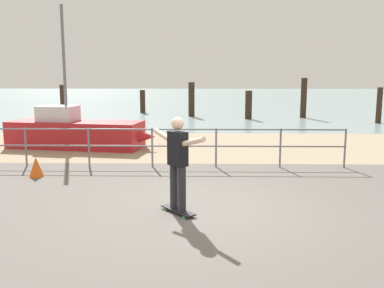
{
  "coord_description": "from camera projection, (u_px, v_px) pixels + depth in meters",
  "views": [
    {
      "loc": [
        0.0,
        -7.51,
        2.48
      ],
      "look_at": [
        -0.2,
        2.0,
        0.9
      ],
      "focal_mm": 40.17,
      "sensor_mm": 36.0,
      "label": 1
    }
  ],
  "objects": [
    {
      "name": "groyne_post_3",
      "position": [
        248.0,
        105.0,
        23.04
      ],
      "size": [
        0.37,
        0.37,
        1.54
      ],
      "primitive_type": "cylinder",
      "color": "#332319",
      "rests_on": "ground"
    },
    {
      "name": "railing_fence",
      "position": [
        120.0,
        141.0,
        11.29
      ],
      "size": [
        11.83,
        0.05,
        1.05
      ],
      "color": "slate",
      "rests_on": "ground"
    },
    {
      "name": "skateboarder",
      "position": [
        178.0,
        158.0,
        7.46
      ],
      "size": [
        0.99,
        1.17,
        1.65
      ],
      "color": "#26262B",
      "rests_on": "skateboard"
    },
    {
      "name": "sea_surface",
      "position": [
        201.0,
        98.0,
        42.33
      ],
      "size": [
        72.0,
        50.0,
        0.04
      ],
      "primitive_type": "cube",
      "color": "#849EA3",
      "rests_on": "ground"
    },
    {
      "name": "sailboat",
      "position": [
        80.0,
        133.0,
        14.23
      ],
      "size": [
        5.06,
        2.11,
        4.63
      ],
      "color": "#B21E23",
      "rests_on": "ground"
    },
    {
      "name": "groyne_post_1",
      "position": [
        143.0,
        102.0,
        26.72
      ],
      "size": [
        0.33,
        0.33,
        1.42
      ],
      "primitive_type": "cylinder",
      "color": "#332319",
      "rests_on": "ground"
    },
    {
      "name": "groyne_post_0",
      "position": [
        64.0,
        104.0,
        21.05
      ],
      "size": [
        0.32,
        0.32,
        1.9
      ],
      "primitive_type": "cylinder",
      "color": "#332319",
      "rests_on": "ground"
    },
    {
      "name": "beach_strip",
      "position": [
        201.0,
        146.0,
        14.72
      ],
      "size": [
        24.0,
        6.0,
        0.04
      ],
      "primitive_type": "cube",
      "color": "tan",
      "rests_on": "ground"
    },
    {
      "name": "groyne_post_4",
      "position": [
        304.0,
        98.0,
        23.62
      ],
      "size": [
        0.33,
        0.33,
        2.2
      ],
      "primitive_type": "cylinder",
      "color": "#332319",
      "rests_on": "ground"
    },
    {
      "name": "traffic_cone",
      "position": [
        36.0,
        167.0,
        10.26
      ],
      "size": [
        0.36,
        0.36,
        0.5
      ],
      "primitive_type": "cone",
      "color": "#E55919",
      "rests_on": "ground"
    },
    {
      "name": "groyne_post_5",
      "position": [
        379.0,
        106.0,
        21.06
      ],
      "size": [
        0.27,
        0.27,
        1.78
      ],
      "primitive_type": "cylinder",
      "color": "#332319",
      "rests_on": "ground"
    },
    {
      "name": "ground_plane",
      "position": [
        201.0,
        231.0,
        6.83
      ],
      "size": [
        24.0,
        10.0,
        0.04
      ],
      "primitive_type": "cube",
      "color": "#605B56",
      "rests_on": "ground"
    },
    {
      "name": "groyne_post_2",
      "position": [
        191.0,
        100.0,
        24.4
      ],
      "size": [
        0.35,
        0.35,
        1.96
      ],
      "primitive_type": "cylinder",
      "color": "#332319",
      "rests_on": "ground"
    },
    {
      "name": "skateboard",
      "position": [
        178.0,
        210.0,
        7.62
      ],
      "size": [
        0.66,
        0.75,
        0.08
      ],
      "color": "black",
      "rests_on": "ground"
    }
  ]
}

